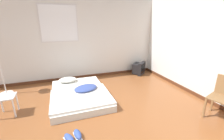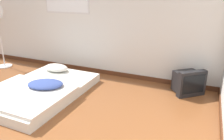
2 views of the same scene
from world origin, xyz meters
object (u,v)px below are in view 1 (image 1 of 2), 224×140
at_px(crt_tv, 139,68).
at_px(side_stool, 6,100).
at_px(mattress_bed, 79,93).
at_px(sneaker_pair, 73,137).

height_order(crt_tv, side_stool, crt_tv).
xyz_separation_m(mattress_bed, sneaker_pair, (-0.30, -1.44, -0.06)).
bearing_deg(crt_tv, side_stool, -160.42).
bearing_deg(sneaker_pair, crt_tv, 43.85).
relative_size(mattress_bed, side_stool, 4.65).
distance_m(side_stool, sneaker_pair, 1.71).
bearing_deg(mattress_bed, crt_tv, 25.30).
relative_size(mattress_bed, sneaker_pair, 6.00).
distance_m(crt_tv, side_stool, 4.09).
xyz_separation_m(crt_tv, sneaker_pair, (-2.65, -2.55, -0.17)).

